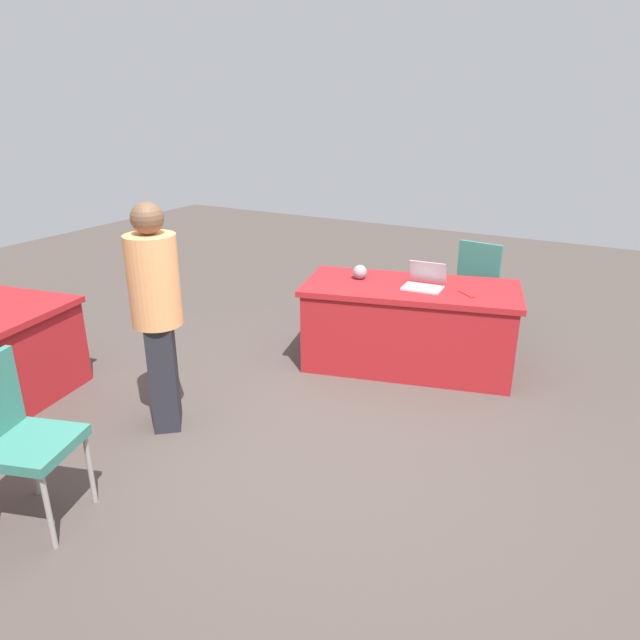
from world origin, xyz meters
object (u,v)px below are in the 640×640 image
at_px(chair_near_front, 482,281).
at_px(yarn_ball, 360,272).
at_px(chair_aisle, 17,432).
at_px(scissors_red, 467,294).
at_px(person_presenter, 157,308).
at_px(table_foreground, 409,326).
at_px(laptop_silver, 424,283).

relative_size(chair_near_front, yarn_ball, 7.65).
bearing_deg(chair_aisle, scissors_red, 133.73).
bearing_deg(person_presenter, scissors_red, 97.97).
bearing_deg(scissors_red, chair_aisle, -79.04).
xyz_separation_m(table_foreground, yarn_ball, (0.47, 0.03, 0.43)).
distance_m(chair_near_front, laptop_silver, 1.11).
bearing_deg(laptop_silver, table_foreground, -4.91).
xyz_separation_m(chair_aisle, scissors_red, (-1.60, -2.92, 0.19)).
bearing_deg(person_presenter, chair_aisle, -37.35).
bearing_deg(scissors_red, table_foreground, -141.95).
relative_size(table_foreground, person_presenter, 1.22).
xyz_separation_m(person_presenter, scissors_red, (-1.64, -1.78, -0.15)).
bearing_deg(chair_aisle, laptop_silver, 139.62).
distance_m(chair_aisle, person_presenter, 1.19).
bearing_deg(laptop_silver, chair_aisle, 63.64).
height_order(table_foreground, yarn_ball, yarn_ball).
relative_size(chair_aisle, scissors_red, 5.35).
distance_m(chair_near_front, person_presenter, 3.25).
relative_size(person_presenter, laptop_silver, 4.83).
xyz_separation_m(chair_near_front, scissors_red, (-0.12, 1.07, 0.19)).
bearing_deg(chair_near_front, laptop_silver, -95.49).
height_order(laptop_silver, scissors_red, laptop_silver).
relative_size(table_foreground, chair_near_front, 2.05).
xyz_separation_m(table_foreground, chair_near_front, (-0.36, -1.06, 0.18)).
bearing_deg(scissors_red, person_presenter, -92.93).
bearing_deg(scissors_red, chair_near_front, 136.22).
distance_m(chair_near_front, yarn_ball, 1.39).
relative_size(laptop_silver, yarn_ball, 2.66).
xyz_separation_m(chair_near_front, chair_aisle, (1.48, 3.99, 0.00)).
bearing_deg(chair_near_front, scissors_red, -75.99).
height_order(chair_aisle, scissors_red, chair_aisle).
relative_size(chair_near_front, chair_aisle, 1.00).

